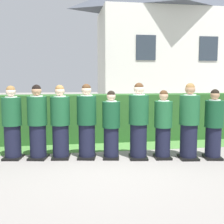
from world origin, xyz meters
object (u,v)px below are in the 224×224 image
(student_front_row_0, at_px, (12,124))
(student_front_row_6, at_px, (163,126))
(student_front_row_3, at_px, (87,123))
(student_front_row_7, at_px, (189,123))
(student_front_row_5, at_px, (139,123))
(student_front_row_4, at_px, (111,126))
(student_front_row_1, at_px, (38,124))
(student_front_row_2, at_px, (60,124))
(student_front_row_8, at_px, (214,126))

(student_front_row_0, height_order, student_front_row_6, student_front_row_0)
(student_front_row_3, distance_m, student_front_row_7, 2.28)
(student_front_row_5, bearing_deg, student_front_row_7, -10.30)
(student_front_row_0, distance_m, student_front_row_4, 2.20)
(student_front_row_5, bearing_deg, student_front_row_4, 170.19)
(student_front_row_4, distance_m, student_front_row_5, 0.62)
(student_front_row_1, relative_size, student_front_row_6, 1.08)
(student_front_row_3, bearing_deg, student_front_row_1, 173.28)
(student_front_row_1, height_order, student_front_row_7, student_front_row_7)
(student_front_row_2, bearing_deg, student_front_row_3, -7.64)
(student_front_row_1, bearing_deg, student_front_row_0, 171.97)
(student_front_row_4, bearing_deg, student_front_row_5, -9.81)
(student_front_row_5, height_order, student_front_row_6, student_front_row_5)
(student_front_row_0, bearing_deg, student_front_row_6, -8.26)
(student_front_row_4, xyz_separation_m, student_front_row_6, (1.15, -0.17, 0.01))
(student_front_row_1, height_order, student_front_row_8, student_front_row_1)
(student_front_row_5, relative_size, student_front_row_8, 1.09)
(student_front_row_7, bearing_deg, student_front_row_3, 169.67)
(student_front_row_1, distance_m, student_front_row_3, 1.09)
(student_front_row_6, distance_m, student_front_row_8, 1.12)
(student_front_row_5, xyz_separation_m, student_front_row_7, (1.10, -0.20, -0.00))
(student_front_row_5, distance_m, student_front_row_8, 1.67)
(student_front_row_0, bearing_deg, student_front_row_2, -6.91)
(student_front_row_5, relative_size, student_front_row_6, 1.11)
(student_front_row_2, height_order, student_front_row_4, student_front_row_2)
(student_front_row_1, xyz_separation_m, student_front_row_4, (1.62, -0.23, -0.07))
(student_front_row_0, relative_size, student_front_row_4, 1.07)
(student_front_row_6, relative_size, student_front_row_8, 0.99)
(student_front_row_1, height_order, student_front_row_3, student_front_row_3)
(student_front_row_2, xyz_separation_m, student_front_row_8, (3.37, -0.56, -0.05))
(student_front_row_3, xyz_separation_m, student_front_row_8, (2.79, -0.48, -0.06))
(student_front_row_5, height_order, student_front_row_7, student_front_row_5)
(student_front_row_0, xyz_separation_m, student_front_row_7, (3.88, -0.62, 0.03))
(student_front_row_0, relative_size, student_front_row_1, 0.99)
(student_front_row_3, bearing_deg, student_front_row_2, 172.36)
(student_front_row_0, distance_m, student_front_row_8, 4.49)
(student_front_row_2, bearing_deg, student_front_row_6, -8.88)
(student_front_row_3, xyz_separation_m, student_front_row_5, (1.14, -0.21, 0.01))
(student_front_row_2, bearing_deg, student_front_row_1, 174.35)
(student_front_row_1, relative_size, student_front_row_3, 0.99)
(student_front_row_2, xyz_separation_m, student_front_row_5, (1.72, -0.29, 0.02))
(student_front_row_1, relative_size, student_front_row_8, 1.06)
(student_front_row_6, xyz_separation_m, student_front_row_7, (0.55, -0.13, 0.08))
(student_front_row_5, bearing_deg, student_front_row_6, -7.10)
(student_front_row_4, bearing_deg, student_front_row_1, 171.86)
(student_front_row_6, bearing_deg, student_front_row_4, 171.47)
(student_front_row_3, xyz_separation_m, student_front_row_6, (1.69, -0.28, -0.07))
(student_front_row_1, bearing_deg, student_front_row_8, -8.91)
(student_front_row_6, relative_size, student_front_row_7, 0.91)
(student_front_row_6, bearing_deg, student_front_row_2, 171.12)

